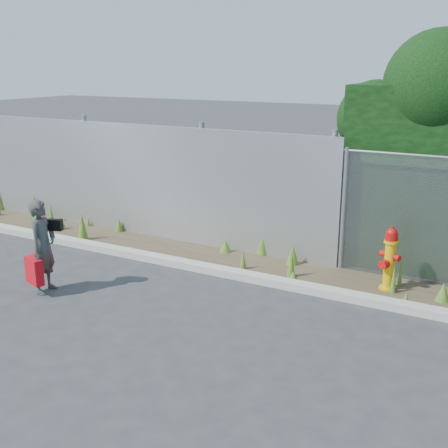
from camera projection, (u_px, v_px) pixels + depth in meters
ground at (193, 326)px, 7.39m from camera, size 80.00×80.00×0.00m
curb at (253, 277)px, 8.89m from camera, size 16.00×0.22×0.12m
weed_strip at (222, 252)px, 9.89m from camera, size 16.00×1.30×0.55m
corrugated_fence at (132, 180)px, 11.11m from camera, size 8.50×0.21×2.30m
fire_hydrant at (390, 260)px, 8.40m from camera, size 0.34×0.30×1.01m
woman at (43, 246)px, 8.31m from camera, size 0.46×0.59×1.42m
red_tote_bag at (34, 271)px, 8.27m from camera, size 0.36×0.13×0.47m
black_shoulder_bag at (55, 225)px, 8.40m from camera, size 0.23×0.09×0.17m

